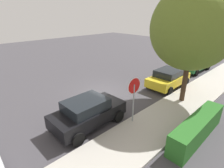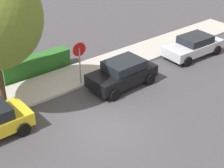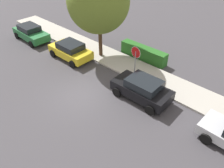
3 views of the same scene
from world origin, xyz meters
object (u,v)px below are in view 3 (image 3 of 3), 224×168
Objects in this scene: parked_car_yellow at (70,50)px; fire_hydrant at (81,48)px; street_tree_near_corner at (98,1)px; parked_car_black at (142,89)px; stop_sign at (135,57)px; parked_car_green at (31,33)px.

fire_hydrant is at bearing 100.15° from parked_car_yellow.
street_tree_near_corner is (1.63, 1.91, 3.96)m from parked_car_yellow.
stop_sign is at bearing 140.11° from parked_car_black.
parked_car_green is 0.59× the size of street_tree_near_corner.
parked_car_black is 7.49m from street_tree_near_corner.
fire_hydrant is at bearing -161.65° from street_tree_near_corner.
stop_sign is 0.67× the size of parked_car_yellow.
parked_car_black is 1.01× the size of parked_car_yellow.
parked_car_yellow is 5.79m from parked_car_green.
stop_sign is 5.16m from street_tree_near_corner.
parked_car_green is at bearing -163.62° from fire_hydrant.
stop_sign is 6.26m from fire_hydrant.
parked_car_green is (-13.44, -0.14, -0.02)m from parked_car_black.
stop_sign is 3.65× the size of fire_hydrant.
parked_car_black reaches higher than parked_car_green.
street_tree_near_corner is (-6.03, 2.11, 3.93)m from parked_car_black.
parked_car_green reaches higher than fire_hydrant.
stop_sign is 0.62× the size of parked_car_green.
fire_hydrant is (-1.87, -0.62, -4.35)m from street_tree_near_corner.
parked_car_yellow is at bearing -130.60° from street_tree_near_corner.
stop_sign is 0.36× the size of street_tree_near_corner.
stop_sign reaches higher than parked_car_yellow.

